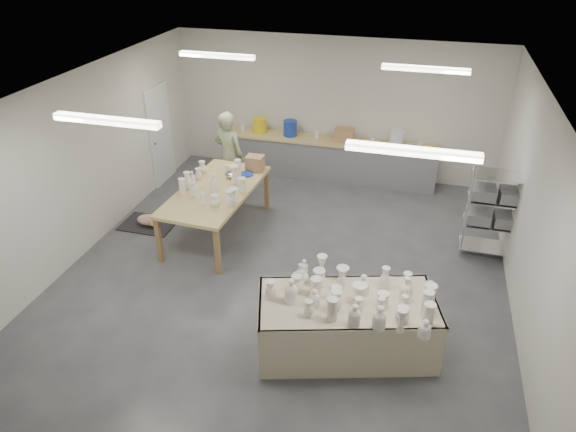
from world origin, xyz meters
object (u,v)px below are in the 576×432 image
(drying_table, at_px, (347,322))
(red_stool, at_px, (235,178))
(potter, at_px, (229,155))
(work_table, at_px, (219,188))

(drying_table, bearing_deg, red_stool, 110.78)
(drying_table, xyz_separation_m, potter, (-3.05, 3.74, 0.46))
(drying_table, bearing_deg, potter, 112.71)
(work_table, height_order, red_stool, work_table)
(red_stool, bearing_deg, work_table, -78.63)
(drying_table, relative_size, potter, 1.37)
(drying_table, xyz_separation_m, work_table, (-2.72, 2.37, 0.45))
(potter, bearing_deg, work_table, 117.95)
(drying_table, height_order, work_table, work_table)
(red_stool, bearing_deg, potter, -90.00)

